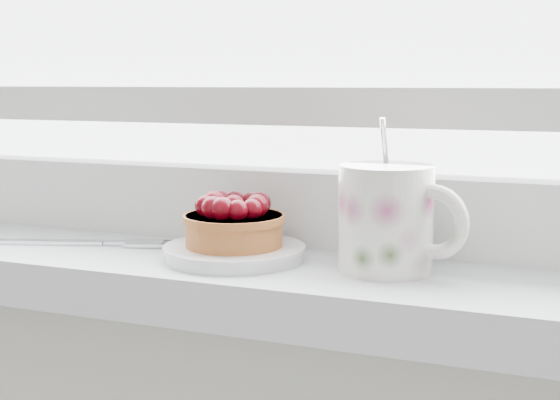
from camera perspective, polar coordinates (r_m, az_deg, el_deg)
The scene contains 4 objects.
saucer at distance 0.68m, azimuth -3.36°, elevation -3.85°, with size 0.12×0.12×0.01m, color silver.
raspberry_tart at distance 0.67m, azimuth -3.40°, elevation -1.62°, with size 0.09×0.09×0.05m.
floral_mug at distance 0.63m, azimuth 7.98°, elevation -1.20°, with size 0.12×0.09×0.12m.
fork at distance 0.76m, azimuth -14.13°, elevation -3.03°, with size 0.22×0.09×0.00m.
Camera 1 is at (0.26, 1.28, 1.09)m, focal length 50.00 mm.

